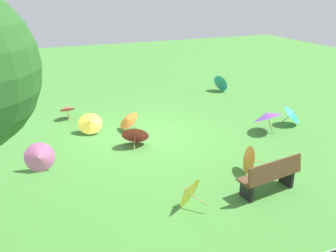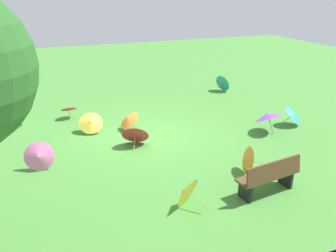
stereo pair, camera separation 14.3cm
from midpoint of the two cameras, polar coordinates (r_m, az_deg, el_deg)
name	(u,v)px [view 2 (the right image)]	position (r m, az deg, el deg)	size (l,w,h in m)	color
ground	(147,136)	(11.77, -3.10, -1.61)	(40.00, 40.00, 0.00)	#478C38
park_bench	(269,176)	(8.76, 16.34, -7.73)	(1.65, 0.67, 0.90)	brown
parasol_teal_0	(294,114)	(13.31, 19.84, 1.79)	(0.99, 0.98, 0.72)	tan
parasol_orange_0	(245,160)	(9.59, 12.70, -5.33)	(0.73, 0.79, 0.75)	tan
parasol_red_0	(135,133)	(11.03, -4.87, -1.16)	(1.03, 0.93, 0.76)	tan
parasol_pink_0	(39,157)	(10.05, -19.56, -4.64)	(0.85, 0.86, 0.80)	tan
parasol_yellow_0	(91,122)	(12.13, -11.93, 0.61)	(0.92, 0.83, 0.71)	tan
parasol_purple_0	(268,116)	(12.37, 16.02, 1.60)	(1.20, 1.19, 0.85)	tan
parasol_orange_1	(128,120)	(12.11, -6.03, 1.02)	(0.73, 0.81, 0.68)	tan
parasol_teal_2	(18,114)	(13.66, -22.61, 1.75)	(0.73, 0.78, 0.76)	tan
parasol_red_2	(68,108)	(13.70, -15.33, 2.80)	(0.57, 0.56, 0.58)	tan
parasol_teal_3	(224,83)	(16.99, 9.14, 6.87)	(0.87, 0.88, 0.80)	tan
parasol_yellow_1	(185,192)	(8.05, 3.30, -10.43)	(0.81, 0.81, 0.72)	tan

